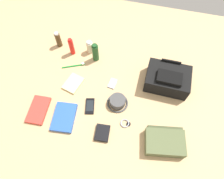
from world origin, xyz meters
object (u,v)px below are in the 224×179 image
sunscreen_spray (72,47)px  notepad (73,83)px  cologne_bottle (58,40)px  shampoo_bottle (95,52)px  toiletry_pouch (165,142)px  wristwatch (125,123)px  lotion_bottle (90,47)px  media_player (113,83)px  bucket_hat (118,102)px  paperback_novel (38,110)px  cell_phone (90,106)px  toothbrush (75,66)px  backpack (167,79)px  wallet (102,133)px  travel_guidebook (64,117)px

sunscreen_spray → notepad: 0.30m
cologne_bottle → shampoo_bottle: bearing=-10.9°
toiletry_pouch → wristwatch: bearing=165.1°
lotion_bottle → media_player: size_ratio=1.29×
bucket_hat → lotion_bottle: (-0.32, 0.40, 0.03)m
notepad → wristwatch: bearing=-10.7°
paperback_novel → media_player: paperback_novel is taller
cell_phone → notepad: notepad is taller
media_player → shampoo_bottle: bearing=133.3°
paperback_novel → notepad: paperback_novel is taller
toothbrush → cell_phone: bearing=-54.8°
backpack → cell_phone: size_ratio=2.41×
toiletry_pouch → toothbrush: 0.87m
backpack → cologne_bottle: size_ratio=2.18×
media_player → lotion_bottle: bearing=134.3°
backpack → sunscreen_spray: size_ratio=1.93×
lotion_bottle → shampoo_bottle: bearing=-42.8°
backpack → shampoo_bottle: 0.58m
paperback_novel → wristwatch: paperback_novel is taller
sunscreen_spray → notepad: sunscreen_spray is taller
toiletry_pouch → lotion_bottle: 0.91m
media_player → backpack: bearing=14.0°
wristwatch → wallet: 0.17m
shampoo_bottle → cell_phone: size_ratio=1.28×
wallet → backpack: bearing=48.4°
travel_guidebook → wristwatch: 0.42m
sunscreen_spray → travel_guidebook: (0.13, -0.55, -0.07)m
cell_phone → wallet: bearing=-50.8°
paperback_novel → travel_guidebook: (0.19, -0.01, 0.00)m
media_player → toothbrush: toothbrush is taller
media_player → wallet: 0.39m
backpack → paperback_novel: bearing=-152.9°
backpack → notepad: size_ratio=2.07×
backpack → shampoo_bottle: size_ratio=1.88×
notepad → cell_phone: bearing=-25.5°
cologne_bottle → media_player: cologne_bottle is taller
cell_phone → notepad: (-0.17, 0.15, 0.00)m
toiletry_pouch → cell_phone: bearing=165.8°
toiletry_pouch → media_player: 0.55m
lotion_bottle → travel_guidebook: size_ratio=0.53×
wristwatch → cologne_bottle: bearing=141.1°
cologne_bottle → paperback_novel: (0.06, -0.59, -0.06)m
paperback_novel → backpack: bearing=27.1°
cell_phone → backpack: bearing=32.3°
shampoo_bottle → cell_phone: bearing=-80.0°
toiletry_pouch → cologne_bottle: (-0.94, 0.61, 0.03)m
backpack → notepad: bearing=-166.2°
travel_guidebook → media_player: (0.26, 0.34, -0.01)m
toothbrush → cologne_bottle: bearing=137.6°
bucket_hat → media_player: bearing=116.0°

